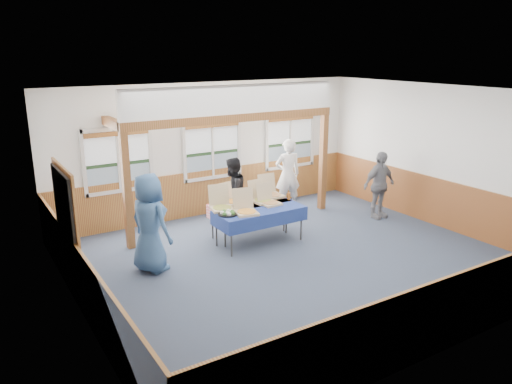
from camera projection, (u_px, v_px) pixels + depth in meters
floor at (295, 260)px, 9.66m from camera, size 8.00×8.00×0.00m
ceiling at (299, 92)px, 8.77m from camera, size 8.00×8.00×0.00m
wall_back at (212, 149)px, 12.08m from camera, size 8.00×0.00×8.00m
wall_front at (460, 239)px, 6.36m from camera, size 8.00×0.00×8.00m
wall_left at (73, 217)px, 7.19m from camera, size 0.00×8.00×8.00m
wall_right at (440, 157)px, 11.24m from camera, size 0.00×8.00×8.00m
wainscot_back at (213, 191)px, 12.35m from camera, size 7.98×0.05×1.10m
wainscot_front at (450, 312)px, 6.67m from camera, size 7.98×0.05×1.10m
wainscot_left at (82, 283)px, 7.50m from camera, size 0.05×6.98×1.10m
wainscot_right at (435, 201)px, 11.52m from camera, size 0.05×6.98×1.10m
cased_opening at (67, 234)px, 8.10m from camera, size 0.06×1.30×2.10m
window_left at (118, 157)px, 10.86m from camera, size 1.56×0.10×1.46m
window_mid at (212, 146)px, 12.02m from camera, size 1.56×0.10×1.46m
window_right at (290, 138)px, 13.18m from camera, size 1.56×0.10×1.46m
post_left at (127, 192)px, 9.94m from camera, size 0.15×0.15×2.40m
post_right at (323, 163)px, 12.47m from camera, size 0.15×0.15×2.40m
cross_beam at (235, 118)px, 10.85m from camera, size 5.15×0.18×0.18m
table_left at (260, 211)px, 10.32m from camera, size 1.93×0.97×0.76m
table_right at (250, 205)px, 10.73m from camera, size 1.81×1.01×0.76m
pizza_box_a at (246, 210)px, 10.00m from camera, size 0.54×0.61×0.47m
pizza_box_b at (269, 201)px, 10.59m from camera, size 0.40×0.49×0.42m
pizza_box_c at (221, 206)px, 10.24m from camera, size 0.54×0.61×0.47m
pizza_box_d at (231, 200)px, 10.67m from camera, size 0.47×0.53×0.41m
pizza_box_e at (262, 199)px, 10.76m from camera, size 0.43×0.51×0.45m
pizza_box_f at (271, 193)px, 11.15m from camera, size 0.46×0.55×0.47m
veggie_tray at (228, 213)px, 9.92m from camera, size 0.39×0.39×0.09m
drink_glass at (289, 196)px, 10.92m from camera, size 0.07×0.07×0.15m
woman_white at (288, 174)px, 12.52m from camera, size 0.74×0.57×1.80m
woman_black at (232, 193)px, 11.29m from camera, size 0.98×0.91×1.61m
man_blue at (150, 223)px, 8.98m from camera, size 0.87×1.05×1.84m
person_grey at (379, 185)px, 11.89m from camera, size 0.96×0.41×1.62m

